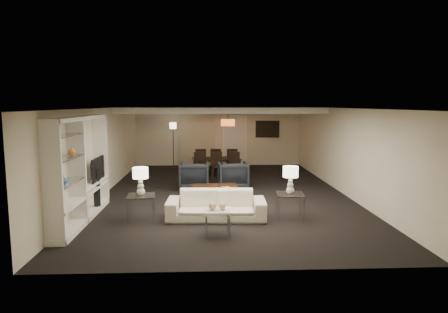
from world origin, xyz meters
The scene contains 35 objects.
floor centered at (0.00, 0.00, 0.00)m, with size 11.00×11.00×0.00m, color black.
ceiling centered at (0.00, 0.00, 2.50)m, with size 7.00×11.00×0.02m, color silver.
wall_back centered at (0.00, 5.50, 1.25)m, with size 7.00×0.02×2.50m, color beige.
wall_front centered at (0.00, -5.50, 1.25)m, with size 7.00×0.02×2.50m, color beige.
wall_left centered at (-3.50, 0.00, 1.25)m, with size 0.02×11.00×2.50m, color beige.
wall_right centered at (3.50, 0.00, 1.25)m, with size 0.02×11.00×2.50m, color beige.
ceiling_soffit centered at (0.00, 3.50, 2.40)m, with size 7.00×4.00×0.20m, color silver.
curtains centered at (-0.90, 5.42, 1.20)m, with size 1.50×0.12×2.40m, color beige.
door centered at (0.70, 5.47, 1.05)m, with size 0.90×0.05×2.10m, color silver.
painting centered at (2.10, 5.46, 1.55)m, with size 0.95×0.04×0.65m, color #142D38.
media_unit centered at (-3.31, -2.60, 1.18)m, with size 0.38×3.40×2.35m, color white, non-canonical shape.
pendant_light centered at (0.30, 3.50, 1.92)m, with size 0.52×0.52×0.24m, color #D8591E.
sofa centered at (-0.29, -2.61, 0.33)m, with size 2.24×0.87×0.65m, color beige.
coffee_table centered at (-0.29, -1.01, 0.22)m, with size 1.23×0.72×0.44m, color black, non-canonical shape.
armchair_left centered at (-0.89, 0.69, 0.42)m, with size 0.89×0.91×0.83m, color black.
armchair_right centered at (0.31, 0.69, 0.42)m, with size 0.89×0.91×0.83m, color black.
side_table_left centered at (-1.99, -2.61, 0.29)m, with size 0.61×0.61×0.57m, color silver, non-canonical shape.
side_table_right centered at (1.41, -2.61, 0.29)m, with size 0.61×0.61×0.57m, color silver, non-canonical shape.
table_lamp_left centered at (-1.99, -2.61, 0.89)m, with size 0.35×0.35×0.63m, color beige, non-canonical shape.
table_lamp_right centered at (1.41, -2.61, 0.89)m, with size 0.35×0.35×0.63m, color beige, non-canonical shape.
marble_table centered at (-0.29, -3.71, 0.26)m, with size 0.51×0.51×0.51m, color white, non-canonical shape.
gold_gourd_a centered at (-0.39, -3.71, 0.59)m, with size 0.16×0.16×0.16m, color #E5BB79.
gold_gourd_b centered at (-0.19, -3.71, 0.58)m, with size 0.14×0.14×0.14m, color #DFB276.
television centered at (-3.28, -1.70, 1.04)m, with size 0.13×0.99×0.57m, color black.
vase_blue centered at (-3.31, -3.72, 1.15)m, with size 0.17×0.17×0.18m, color #2653A6.
vase_amber centered at (-3.31, -3.14, 1.65)m, with size 0.17×0.17×0.18m, color #CD8344.
floor_speaker centered at (-3.20, -1.80, 0.54)m, with size 0.12×0.12×1.07m, color black.
dining_table centered at (-0.14, 3.12, 0.31)m, with size 1.76×0.98×0.62m, color black.
chair_nl centered at (-0.74, 2.47, 0.46)m, with size 0.43×0.43×0.92m, color black, non-canonical shape.
chair_nm centered at (-0.14, 2.47, 0.46)m, with size 0.43×0.43×0.92m, color black, non-canonical shape.
chair_nr centered at (0.46, 2.47, 0.46)m, with size 0.43×0.43×0.92m, color black, non-canonical shape.
chair_fl centered at (-0.74, 3.77, 0.46)m, with size 0.43×0.43×0.92m, color black, non-canonical shape.
chair_fm centered at (-0.14, 3.77, 0.46)m, with size 0.43×0.43×0.92m, color black, non-canonical shape.
chair_fr centered at (0.46, 3.77, 0.46)m, with size 0.43×0.43×0.92m, color black, non-canonical shape.
floor_lamp centered at (-1.86, 4.67, 0.94)m, with size 0.27×0.27×1.87m, color black, non-canonical shape.
Camera 1 is at (-0.51, -11.50, 2.62)m, focal length 32.00 mm.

